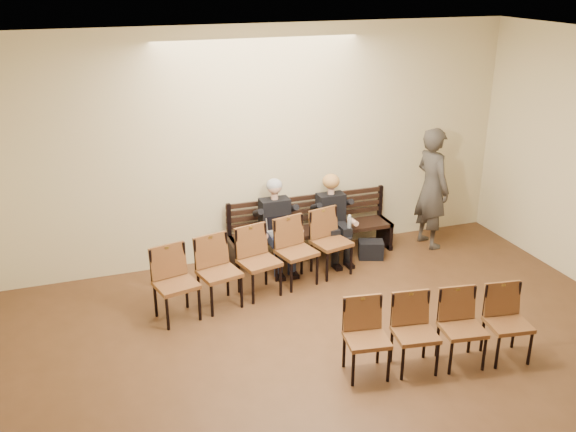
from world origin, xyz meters
The scene contains 10 objects.
room_walls centered at (0.00, 0.79, 2.54)m, with size 8.02×10.01×3.51m.
bench centered at (0.72, 4.65, 0.23)m, with size 2.60×0.90×0.45m, color black.
seated_man centered at (0.11, 4.53, 0.65)m, with size 0.54×0.75×1.31m, color black, non-canonical shape.
seated_woman centered at (1.02, 4.53, 0.61)m, with size 0.52×0.72×1.21m, color black, non-canonical shape.
laptop centered at (0.10, 4.34, 0.57)m, with size 0.34×0.27×0.25m, color silver.
water_bottle centered at (1.15, 4.23, 0.55)m, with size 0.06×0.06×0.21m, color silver.
bag centered at (1.56, 4.28, 0.14)m, with size 0.38×0.26×0.28m, color black.
passerby centered at (2.67, 4.45, 1.11)m, with size 0.81×0.53×2.23m, color #37332D.
chair_row_front centered at (-0.41, 3.73, 0.48)m, with size 2.93×0.52×0.96m, color brown.
chair_row_back centered at (0.98, 1.43, 0.44)m, with size 2.13×0.48×0.88m, color brown.
Camera 1 is at (-2.66, -3.83, 4.24)m, focal length 40.00 mm.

